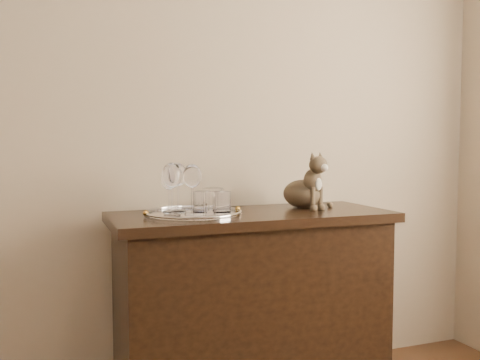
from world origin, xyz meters
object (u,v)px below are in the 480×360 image
object	(u,v)px
tray	(193,214)
wine_glass_b	(178,187)
tumbler_a	(221,203)
tumbler_c	(213,200)
wine_glass_d	(192,189)
cat	(303,180)
wine_glass_c	(172,189)
sideboard	(252,310)
tumbler_b	(204,203)
wine_glass_a	(169,191)

from	to	relation	value
tray	wine_glass_b	distance (m)	0.14
tumbler_a	tumbler_c	world-z (taller)	tumbler_c
wine_glass_d	cat	xyz separation A→B (m)	(0.55, 0.09, 0.02)
wine_glass_c	cat	size ratio (longest dim) A/B	0.82
wine_glass_d	tumbler_a	size ratio (longest dim) A/B	2.18
wine_glass_c	wine_glass_b	bearing A→B (deg)	66.52
sideboard	tray	size ratio (longest dim) A/B	3.00
wine_glass_b	cat	bearing A→B (deg)	-1.32
wine_glass_d	tumbler_a	world-z (taller)	wine_glass_d
wine_glass_c	tumbler_c	world-z (taller)	wine_glass_c
sideboard	wine_glass_c	bearing A→B (deg)	-171.88
wine_glass_b	tumbler_b	bearing A→B (deg)	-67.23
wine_glass_a	cat	size ratio (longest dim) A/B	0.69
tray	cat	world-z (taller)	cat
tumbler_a	tumbler_c	xyz separation A→B (m)	(-0.00, 0.09, 0.00)
tray	tumbler_b	bearing A→B (deg)	-72.57
wine_glass_b	wine_glass_d	bearing A→B (deg)	-71.24
cat	wine_glass_b	bearing A→B (deg)	163.30
wine_glass_d	tumbler_c	world-z (taller)	wine_glass_d
tumbler_b	cat	xyz separation A→B (m)	(0.52, 0.14, 0.07)
wine_glass_b	wine_glass_c	distance (m)	0.14
tumbler_a	tumbler_b	xyz separation A→B (m)	(-0.07, -0.00, 0.00)
tray	wine_glass_a	xyz separation A→B (m)	(-0.08, 0.08, 0.09)
wine_glass_a	tumbler_c	world-z (taller)	wine_glass_a
tumbler_a	cat	size ratio (longest dim) A/B	0.36
tumbler_a	wine_glass_d	bearing A→B (deg)	151.77
wine_glass_a	wine_glass_c	distance (m)	0.13
wine_glass_a	tumbler_b	distance (m)	0.19
tumbler_a	tumbler_b	size ratio (longest dim) A/B	0.97
sideboard	tumbler_a	size ratio (longest dim) A/B	12.86
sideboard	wine_glass_c	xyz separation A→B (m)	(-0.36, -0.05, 0.54)
tray	wine_glass_d	world-z (taller)	wine_glass_d
wine_glass_a	wine_glass_b	size ratio (longest dim) A/B	0.87
wine_glass_d	tumbler_b	world-z (taller)	wine_glass_d
wine_glass_b	cat	distance (m)	0.58
tumbler_a	sideboard	bearing A→B (deg)	23.97
sideboard	wine_glass_c	distance (m)	0.65
tumbler_c	tumbler_b	bearing A→B (deg)	-125.00
tumbler_a	wine_glass_c	bearing A→B (deg)	173.42
wine_glass_b	tumbler_b	distance (m)	0.18
wine_glass_c	tumbler_b	size ratio (longest dim) A/B	2.19
tray	wine_glass_c	xyz separation A→B (m)	(-0.10, -0.05, 0.11)
sideboard	cat	size ratio (longest dim) A/B	4.66
wine_glass_d	tumbler_b	distance (m)	0.08
sideboard	wine_glass_d	xyz separation A→B (m)	(-0.27, -0.02, 0.53)
wine_glass_d	cat	bearing A→B (deg)	8.96
sideboard	tray	distance (m)	0.50
wine_glass_a	cat	distance (m)	0.62
wine_glass_c	cat	bearing A→B (deg)	10.56
tumbler_b	cat	size ratio (longest dim) A/B	0.38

